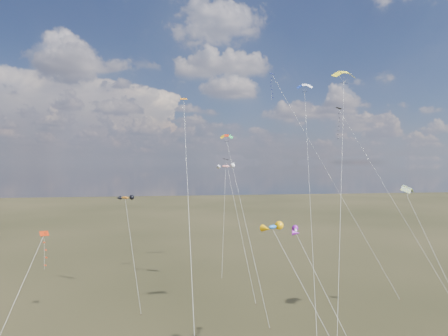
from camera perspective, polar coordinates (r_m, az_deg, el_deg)
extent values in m
cube|color=black|center=(72.02, 16.07, 8.21)|extent=(1.03, 1.06, 0.31)
cylinder|color=silver|center=(64.97, 22.82, -3.89)|extent=(7.98, 19.36, 29.14)
cube|color=#11164C|center=(77.00, 6.86, 13.22)|extent=(1.12, 1.09, 0.39)
cylinder|color=silver|center=(68.00, 14.61, -0.59)|extent=(13.52, 20.08, 36.38)
cube|color=#332316|center=(65.35, 23.90, -16.85)|extent=(0.10, 0.10, 0.12)
cube|color=black|center=(65.50, 0.25, 1.27)|extent=(0.83, 0.87, 0.29)
cylinder|color=silver|center=(61.12, 2.25, -8.27)|extent=(2.55, 10.91, 20.35)
cube|color=#332316|center=(58.72, 4.59, -18.85)|extent=(0.10, 0.10, 0.12)
cube|color=#A32306|center=(46.47, -24.30, -8.52)|extent=(1.11, 1.06, 0.41)
cylinder|color=silver|center=(43.81, -28.16, -17.43)|extent=(3.20, 9.91, 12.34)
cube|color=orange|center=(46.58, -5.79, 9.80)|extent=(0.82, 0.78, 0.30)
cylinder|color=silver|center=(34.85, -4.90, -9.54)|extent=(0.23, 23.49, 27.11)
cylinder|color=silver|center=(42.21, 16.31, -5.27)|extent=(7.87, 15.10, 30.73)
cylinder|color=silver|center=(48.06, 12.20, -4.00)|extent=(8.44, 26.71, 31.60)
cylinder|color=silver|center=(52.63, 28.67, -11.89)|extent=(1.34, 11.01, 16.67)
cylinder|color=silver|center=(58.19, 2.93, -6.70)|extent=(1.73, 21.73, 24.42)
cube|color=#332316|center=(51.28, 6.59, -21.84)|extent=(0.10, 0.10, 0.12)
ellipsoid|color=#BF6A19|center=(65.12, -13.95, -4.13)|extent=(2.87, 2.26, 0.86)
cylinder|color=silver|center=(60.05, -12.96, -11.42)|extent=(3.11, 12.19, 14.25)
cube|color=#332316|center=(56.11, -11.75, -19.81)|extent=(0.10, 0.10, 0.12)
ellipsoid|color=white|center=(42.48, 10.17, -8.75)|extent=(1.31, 2.31, 0.73)
cylinder|color=silver|center=(41.94, 14.87, -17.89)|extent=(4.75, 6.52, 12.77)
ellipsoid|color=red|center=(80.16, 0.25, 0.25)|extent=(3.18, 1.39, 1.21)
cylinder|color=silver|center=(74.49, -0.02, -7.14)|extent=(2.70, 12.52, 19.05)
cube|color=#332316|center=(70.23, -0.33, -15.53)|extent=(0.10, 0.10, 0.12)
ellipsoid|color=blue|center=(40.26, 6.97, -8.34)|extent=(2.19, 1.76, 0.95)
cylinder|color=silver|center=(38.22, 13.09, -19.26)|extent=(5.25, 9.92, 13.42)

